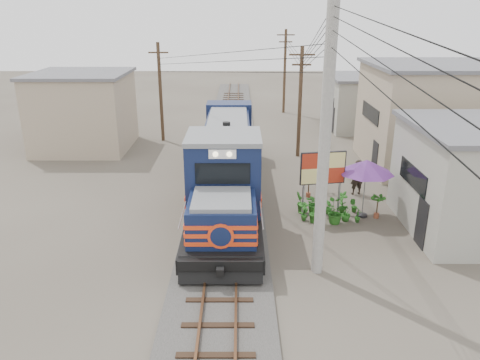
{
  "coord_description": "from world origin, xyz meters",
  "views": [
    {
      "loc": [
        0.65,
        -15.58,
        9.07
      ],
      "look_at": [
        0.67,
        3.3,
        2.2
      ],
      "focal_mm": 35.0,
      "sensor_mm": 36.0,
      "label": 1
    }
  ],
  "objects_px": {
    "locomotive": "(226,164)",
    "market_umbrella": "(367,167)",
    "billboard": "(323,170)",
    "vendor": "(357,177)"
  },
  "relations": [
    {
      "from": "locomotive",
      "to": "market_umbrella",
      "type": "relative_size",
      "value": 5.17
    },
    {
      "from": "market_umbrella",
      "to": "vendor",
      "type": "bearing_deg",
      "value": 82.66
    },
    {
      "from": "locomotive",
      "to": "market_umbrella",
      "type": "xyz_separation_m",
      "value": [
        6.38,
        -2.36,
        0.62
      ]
    },
    {
      "from": "locomotive",
      "to": "market_umbrella",
      "type": "bearing_deg",
      "value": -20.33
    },
    {
      "from": "locomotive",
      "to": "billboard",
      "type": "height_order",
      "value": "locomotive"
    },
    {
      "from": "billboard",
      "to": "vendor",
      "type": "relative_size",
      "value": 1.7
    },
    {
      "from": "billboard",
      "to": "vendor",
      "type": "bearing_deg",
      "value": 43.08
    },
    {
      "from": "billboard",
      "to": "vendor",
      "type": "height_order",
      "value": "billboard"
    },
    {
      "from": "billboard",
      "to": "market_umbrella",
      "type": "distance_m",
      "value": 2.01
    },
    {
      "from": "market_umbrella",
      "to": "vendor",
      "type": "xyz_separation_m",
      "value": [
        0.36,
        2.81,
        -1.49
      ]
    }
  ]
}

